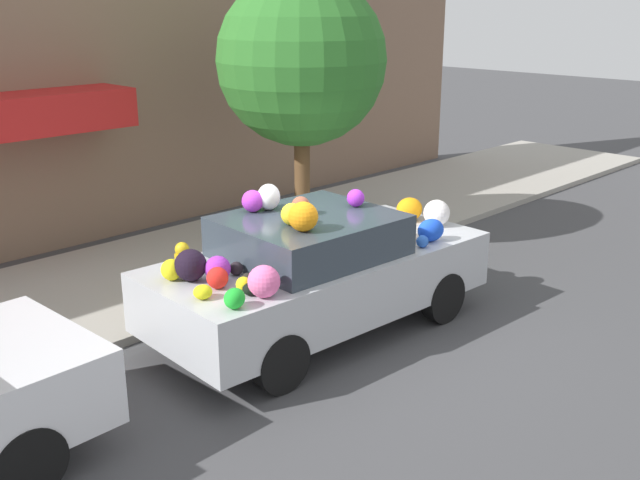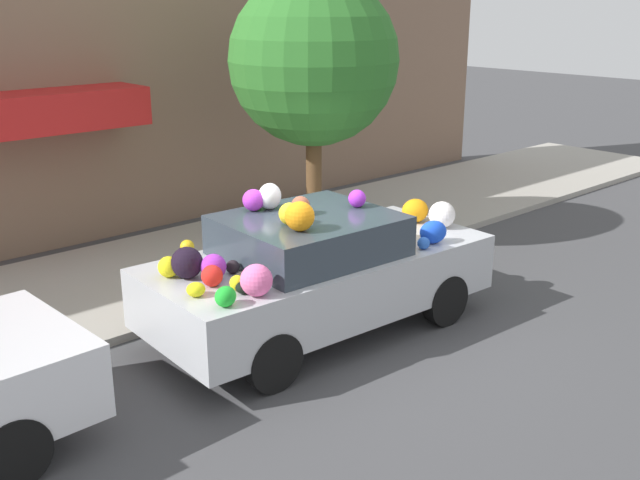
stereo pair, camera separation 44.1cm
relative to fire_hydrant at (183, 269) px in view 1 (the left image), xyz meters
name	(u,v)px [view 1 (the left image)]	position (x,y,z in m)	size (l,w,h in m)	color
ground_plane	(313,327)	(0.62, -1.69, -0.45)	(60.00, 60.00, 0.00)	#424244
sidewalk_curb	(180,267)	(0.62, 1.01, -0.40)	(24.00, 3.20, 0.10)	#9E998E
building_facade	(79,60)	(0.57, 3.23, 2.36)	(18.00, 1.20, 5.67)	#846651
street_tree	(301,61)	(2.72, 0.66, 2.37)	(2.51, 2.51, 3.98)	brown
fire_hydrant	(183,269)	(0.00, 0.00, 0.00)	(0.20, 0.20, 0.70)	gold
art_car	(317,270)	(0.58, -1.81, 0.31)	(4.10, 1.95, 1.72)	#B7BABF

